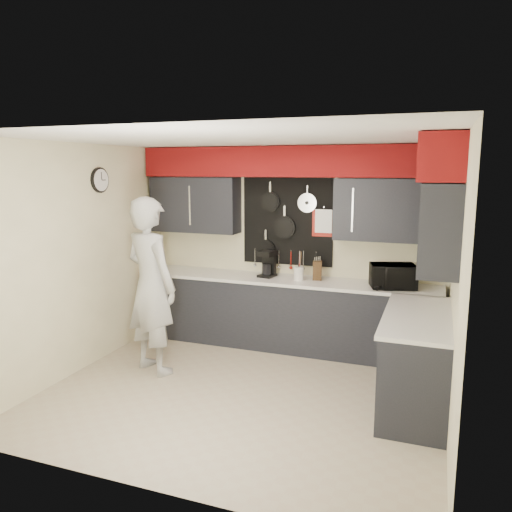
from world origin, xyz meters
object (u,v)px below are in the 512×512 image
at_px(person, 151,286).
at_px(microwave, 393,276).
at_px(knife_block, 317,271).
at_px(utensil_crock, 299,273).
at_px(coffee_maker, 268,263).

bearing_deg(person, microwave, -132.83).
bearing_deg(microwave, knife_block, 155.85).
distance_m(utensil_crock, person, 1.86).
bearing_deg(microwave, utensil_crock, 161.49).
distance_m(knife_block, person, 2.08).
relative_size(knife_block, utensil_crock, 1.45).
bearing_deg(coffee_maker, microwave, 7.19).
bearing_deg(utensil_crock, person, -138.22).
height_order(microwave, utensil_crock, microwave).
height_order(knife_block, utensil_crock, knife_block).
relative_size(knife_block, coffee_maker, 0.71).
bearing_deg(knife_block, utensil_crock, -169.48).
relative_size(coffee_maker, person, 0.17).
distance_m(knife_block, utensil_crock, 0.24).
height_order(microwave, coffee_maker, coffee_maker).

